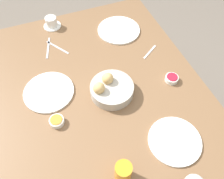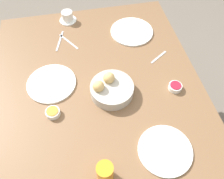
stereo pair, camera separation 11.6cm
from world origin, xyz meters
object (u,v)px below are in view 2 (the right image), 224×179
bread_basket (111,89)px  fork_silver (60,41)px  coffee_cup (67,17)px  plate_far_center (51,83)px  jam_bowl_honey (53,112)px  juice_glass (105,172)px  plate_near_left (165,150)px  knife_silver (69,42)px  jam_bowl_berry (175,87)px  plate_near_right (132,31)px  spoon_coffee (159,57)px

bread_basket → fork_silver: (0.43, 0.23, -0.03)m
coffee_cup → plate_far_center: bearing=165.3°
jam_bowl_honey → juice_glass: bearing=-150.3°
plate_near_left → knife_silver: bearing=24.3°
juice_glass → jam_bowl_berry: bearing=-49.8°
jam_bowl_honey → knife_silver: bearing=-13.6°
plate_far_center → fork_silver: size_ratio=1.52×
jam_bowl_honey → fork_silver: size_ratio=0.41×
bread_basket → coffee_cup: bread_basket is taller
plate_near_left → jam_bowl_berry: (0.30, -0.16, 0.01)m
plate_near_right → plate_far_center: 0.59m
fork_silver → jam_bowl_berry: bearing=-130.5°
bread_basket → plate_near_left: size_ratio=0.92×
juice_glass → coffee_cup: (1.00, 0.06, -0.02)m
jam_bowl_honey → knife_silver: 0.49m
jam_bowl_berry → spoon_coffee: 0.23m
plate_near_right → coffee_cup: (0.19, 0.37, 0.02)m
coffee_cup → spoon_coffee: size_ratio=0.95×
plate_near_right → fork_silver: 0.44m
fork_silver → jam_bowl_honey: bearing=172.6°
jam_bowl_berry → knife_silver: (0.45, 0.49, -0.01)m
plate_near_right → juice_glass: bearing=158.9°
knife_silver → fork_silver: bearing=72.3°
fork_silver → bread_basket: bearing=-152.2°
plate_near_left → fork_silver: bearing=26.9°
bread_basket → coffee_cup: 0.63m
bread_basket → fork_silver: bearing=27.8°
bread_basket → plate_far_center: bearing=68.3°
juice_glass → plate_far_center: bearing=20.0°
coffee_cup → fork_silver: coffee_cup is taller
plate_near_left → jam_bowl_berry: 0.34m
bread_basket → juice_glass: (-0.40, 0.10, 0.02)m
juice_glass → knife_silver: size_ratio=0.71×
fork_silver → plate_far_center: bearing=168.5°
jam_bowl_berry → juice_glass: bearing=130.2°
plate_near_left → spoon_coffee: plate_near_left is taller
coffee_cup → knife_silver: size_ratio=0.72×
juice_glass → jam_bowl_berry: juice_glass is taller
coffee_cup → jam_bowl_berry: bearing=-143.4°
juice_glass → coffee_cup: bearing=3.2°
bread_basket → plate_near_right: (0.42, -0.21, -0.03)m
coffee_cup → fork_silver: (-0.18, 0.07, -0.03)m
jam_bowl_honey → knife_silver: (0.48, -0.12, -0.01)m
jam_bowl_honey → knife_silver: jam_bowl_honey is taller
juice_glass → jam_bowl_berry: size_ratio=1.55×
plate_far_center → knife_silver: bearing=-21.2°
fork_silver → spoon_coffee: 0.59m
plate_near_left → spoon_coffee: bearing=-15.2°
plate_far_center → coffee_cup: 0.51m
jam_bowl_berry → plate_far_center: bearing=75.8°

